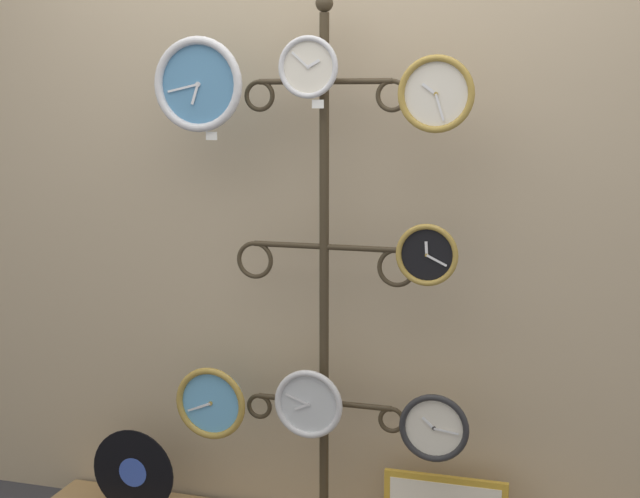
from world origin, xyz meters
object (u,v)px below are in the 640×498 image
clock_middle_right (427,255)px  clock_bottom_center (309,404)px  display_stand (324,383)px  clock_bottom_left (211,403)px  clock_top_left (199,84)px  clock_bottom_right (434,428)px  clock_top_center (309,67)px  clock_top_right (436,94)px  vinyl_record (133,472)px

clock_middle_right → clock_bottom_center: (-0.40, 0.01, -0.55)m
display_stand → clock_bottom_left: bearing=-168.5°
clock_top_left → clock_bottom_left: clock_top_left is taller
clock_bottom_center → clock_bottom_right: size_ratio=1.05×
clock_top_center → clock_bottom_left: (-0.37, -0.01, -1.18)m
display_stand → clock_top_left: bearing=-164.8°
clock_bottom_left → clock_bottom_right: size_ratio=1.14×
clock_bottom_right → clock_middle_right: bearing=-169.0°
clock_middle_right → clock_top_left: bearing=-179.5°
clock_top_center → clock_middle_right: 0.72m
clock_top_center → clock_top_right: (0.43, -0.03, -0.09)m
display_stand → clock_bottom_left: display_stand is taller
clock_bottom_center → clock_bottom_right: (0.44, -0.01, -0.04)m
clock_top_left → clock_top_right: size_ratio=1.32×
clock_top_left → clock_bottom_left: (0.01, 0.03, -1.12)m
clock_bottom_right → clock_top_left: bearing=-179.1°
clock_bottom_center → clock_middle_right: bearing=-2.1°
clock_bottom_center → clock_top_center: bearing=102.0°
display_stand → clock_top_center: 1.10m
vinyl_record → clock_top_center: bearing=1.1°
display_stand → clock_top_center: display_stand is taller
clock_middle_right → vinyl_record: 1.41m
clock_bottom_left → clock_bottom_right: clock_bottom_left is taller
clock_top_right → clock_bottom_center: 1.14m
clock_top_left → clock_top_right: 0.80m
clock_top_left → clock_bottom_right: (0.82, 0.01, -1.12)m
clock_bottom_center → vinyl_record: (-0.69, 0.00, -0.34)m
clock_top_center → clock_bottom_center: (0.00, -0.02, -1.14)m
clock_bottom_left → clock_bottom_center: clock_bottom_center is taller
clock_middle_right → vinyl_record: bearing=179.0°
clock_middle_right → clock_bottom_right: 0.58m
clock_top_center → clock_middle_right: (0.41, -0.03, -0.60)m
clock_top_right → vinyl_record: 1.78m
clock_top_center → clock_bottom_right: bearing=-3.3°
clock_middle_right → clock_bottom_left: clock_middle_right is taller
clock_middle_right → clock_top_center: bearing=175.5°
clock_bottom_right → vinyl_record: size_ratio=0.71×
clock_top_right → vinyl_record: (-1.11, 0.02, -1.39)m
clock_top_center → clock_middle_right: clock_top_center is taller
clock_middle_right → clock_bottom_center: size_ratio=0.83×
clock_bottom_right → vinyl_record: bearing=179.4°
clock_top_right → clock_middle_right: clock_top_right is taller
clock_top_center → vinyl_record: (-0.69, -0.01, -1.48)m
clock_top_left → clock_top_center: bearing=5.8°
clock_top_right → clock_bottom_left: (-0.79, 0.03, -1.09)m
display_stand → clock_middle_right: size_ratio=9.57×
clock_top_center → clock_top_right: 0.44m
clock_bottom_center → vinyl_record: clock_bottom_center is taller
clock_middle_right → clock_bottom_left: (-0.77, 0.02, -0.58)m
display_stand → clock_bottom_center: size_ratio=7.93×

